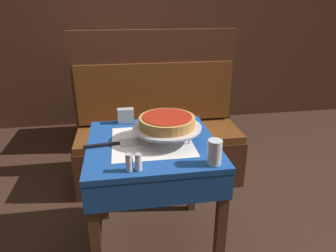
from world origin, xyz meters
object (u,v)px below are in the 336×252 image
object	(u,v)px
pizza_pan_stand	(167,128)
napkin_holder	(126,116)
pepper_shaker	(138,162)
dining_table_front	(152,159)
booth_bench	(158,140)
dining_table_rear	(118,86)
water_glass_near	(215,152)
deep_dish_pizza	(167,121)
salt_shaker	(129,163)
pizza_server	(116,144)
condiment_caddy	(110,73)

from	to	relation	value
pizza_pan_stand	napkin_holder	distance (m)	0.37
pizza_pan_stand	pepper_shaker	xyz separation A→B (m)	(-0.18, -0.29, -0.03)
dining_table_front	booth_bench	xyz separation A→B (m)	(0.14, 0.80, -0.26)
dining_table_rear	water_glass_near	size ratio (longest dim) A/B	5.97
deep_dish_pizza	pizza_pan_stand	bearing A→B (deg)	-90.00
pizza_pan_stand	pepper_shaker	bearing A→B (deg)	-121.21
dining_table_rear	pizza_pan_stand	bearing A→B (deg)	-80.77
pizza_pan_stand	water_glass_near	xyz separation A→B (m)	(0.18, -0.29, -0.01)
booth_bench	salt_shaker	size ratio (longest dim) A/B	16.09
pizza_pan_stand	pizza_server	distance (m)	0.29
booth_bench	dining_table_front	bearing A→B (deg)	-99.61
dining_table_front	water_glass_near	world-z (taller)	water_glass_near
salt_shaker	pepper_shaker	xyz separation A→B (m)	(0.04, 0.00, -0.00)
pizza_server	water_glass_near	xyz separation A→B (m)	(0.45, -0.28, 0.06)
salt_shaker	pepper_shaker	world-z (taller)	salt_shaker
salt_shaker	napkin_holder	xyz separation A→B (m)	(0.00, 0.59, 0.00)
pizza_server	salt_shaker	bearing A→B (deg)	-78.03
pepper_shaker	salt_shaker	bearing A→B (deg)	-180.00
dining_table_front	salt_shaker	world-z (taller)	salt_shaker
dining_table_front	dining_table_rear	distance (m)	1.68
deep_dish_pizza	salt_shaker	bearing A→B (deg)	-126.67
deep_dish_pizza	condiment_caddy	world-z (taller)	condiment_caddy
pizza_pan_stand	condiment_caddy	bearing A→B (deg)	101.81
booth_bench	napkin_holder	distance (m)	0.70
deep_dish_pizza	dining_table_front	bearing A→B (deg)	-179.86
booth_bench	pizza_pan_stand	size ratio (longest dim) A/B	3.63
napkin_holder	deep_dish_pizza	bearing A→B (deg)	-54.62
condiment_caddy	salt_shaker	bearing A→B (deg)	-86.32
deep_dish_pizza	water_glass_near	size ratio (longest dim) A/B	2.51
booth_bench	pizza_pan_stand	xyz separation A→B (m)	(-0.05, -0.80, 0.45)
booth_bench	napkin_holder	xyz separation A→B (m)	(-0.27, -0.50, 0.42)
booth_bench	deep_dish_pizza	distance (m)	0.94
deep_dish_pizza	water_glass_near	distance (m)	0.34
pepper_shaker	booth_bench	bearing A→B (deg)	78.21
dining_table_front	pepper_shaker	size ratio (longest dim) A/B	9.01
salt_shaker	napkin_holder	world-z (taller)	napkin_holder
dining_table_front	water_glass_near	bearing A→B (deg)	-47.94
booth_bench	condiment_caddy	distance (m)	1.00
dining_table_front	dining_table_rear	world-z (taller)	dining_table_front
pepper_shaker	napkin_holder	world-z (taller)	napkin_holder
dining_table_rear	pepper_shaker	distance (m)	1.97
condiment_caddy	booth_bench	bearing A→B (deg)	-64.69
water_glass_near	salt_shaker	bearing A→B (deg)	-179.74
water_glass_near	napkin_holder	world-z (taller)	water_glass_near
dining_table_front	napkin_holder	world-z (taller)	napkin_holder
dining_table_rear	pizza_server	xyz separation A→B (m)	(-0.01, -1.68, 0.12)
pizza_server	water_glass_near	bearing A→B (deg)	-31.64
dining_table_front	water_glass_near	distance (m)	0.43
pizza_pan_stand	water_glass_near	world-z (taller)	water_glass_near
dining_table_rear	deep_dish_pizza	size ratio (longest dim) A/B	2.38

